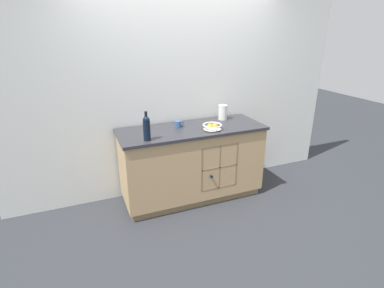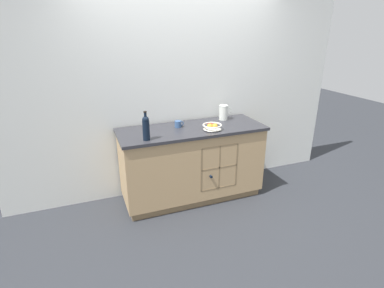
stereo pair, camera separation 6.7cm
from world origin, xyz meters
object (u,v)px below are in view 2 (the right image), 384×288
object	(u,v)px
white_pitcher	(224,112)
standing_wine_bottle	(146,127)
fruit_bowl	(212,126)
ceramic_mug	(178,124)

from	to	relation	value
white_pitcher	standing_wine_bottle	bearing A→B (deg)	-160.56
fruit_bowl	standing_wine_bottle	bearing A→B (deg)	-175.79
white_pitcher	ceramic_mug	bearing A→B (deg)	-171.50
ceramic_mug	standing_wine_bottle	distance (m)	0.54
ceramic_mug	fruit_bowl	bearing A→B (deg)	-34.80
fruit_bowl	ceramic_mug	size ratio (longest dim) A/B	1.99
ceramic_mug	white_pitcher	bearing A→B (deg)	8.50
standing_wine_bottle	white_pitcher	bearing A→B (deg)	19.44
fruit_bowl	white_pitcher	distance (m)	0.46
fruit_bowl	ceramic_mug	bearing A→B (deg)	145.20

